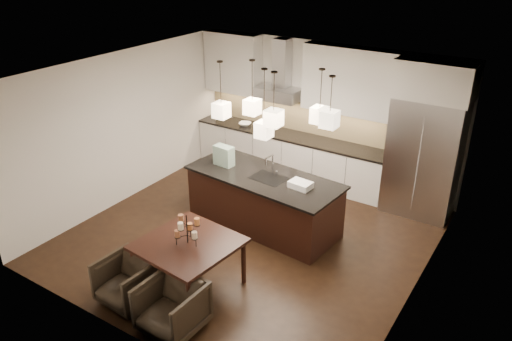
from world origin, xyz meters
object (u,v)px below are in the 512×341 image
Objects in this scene: refrigerator at (423,157)px; island_body at (264,202)px; dining_table at (189,265)px; armchair_left at (127,281)px; armchair_right at (172,307)px.

refrigerator is 0.83× the size of island_body.
dining_table is (0.01, -2.01, -0.08)m from island_body.
armchair_right is at bearing -2.38° from armchair_left.
armchair_left is at bearing -121.17° from dining_table.
island_body is (-2.10, -1.94, -0.62)m from refrigerator.
refrigerator reaches higher than armchair_left.
island_body is 3.59× the size of armchair_left.
refrigerator is 2.92m from island_body.
dining_table is at bearing 56.45° from armchair_left.
refrigerator is 5.39m from armchair_left.
armchair_left is (-0.51, -2.72, -0.13)m from island_body.
armchair_right is (0.38, -2.80, -0.11)m from island_body.
armchair_right is at bearing -76.99° from island_body.
refrigerator is 4.52m from dining_table.
dining_table reaches higher than armchair_right.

